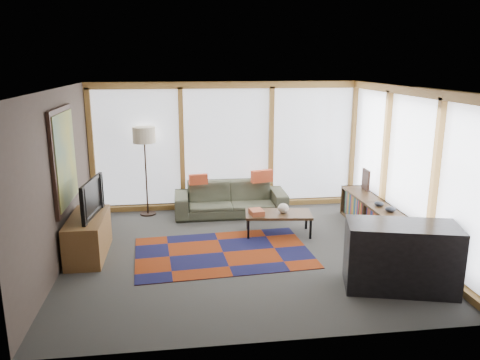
{
  "coord_description": "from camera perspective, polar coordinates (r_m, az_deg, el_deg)",
  "views": [
    {
      "loc": [
        -0.97,
        -6.95,
        2.98
      ],
      "look_at": [
        0.0,
        0.4,
        1.1
      ],
      "focal_mm": 35.0,
      "sensor_mm": 36.0,
      "label": 1
    }
  ],
  "objects": [
    {
      "name": "ground",
      "position": [
        7.62,
        0.4,
        -8.78
      ],
      "size": [
        5.5,
        5.5,
        0.0
      ],
      "primitive_type": "plane",
      "color": "#31312E",
      "rests_on": "ground"
    },
    {
      "name": "room_envelope",
      "position": [
        7.78,
        3.46,
        3.55
      ],
      "size": [
        5.52,
        5.02,
        2.62
      ],
      "color": "#3F342E",
      "rests_on": "ground"
    },
    {
      "name": "rug",
      "position": [
        7.6,
        -2.08,
        -8.81
      ],
      "size": [
        2.88,
        1.96,
        0.01
      ],
      "primitive_type": "cube",
      "rotation": [
        0.0,
        0.0,
        0.07
      ],
      "color": "maroon",
      "rests_on": "ground"
    },
    {
      "name": "sofa",
      "position": [
        9.34,
        -1.17,
        -2.3
      ],
      "size": [
        2.21,
        0.88,
        0.64
      ],
      "primitive_type": "imported",
      "rotation": [
        0.0,
        0.0,
        -0.01
      ],
      "color": "#373A2C",
      "rests_on": "ground"
    },
    {
      "name": "pillow_left",
      "position": [
        9.18,
        -5.11,
        0.08
      ],
      "size": [
        0.38,
        0.17,
        0.2
      ],
      "primitive_type": "cube",
      "rotation": [
        0.0,
        0.0,
        0.16
      ],
      "color": "#B44022",
      "rests_on": "sofa"
    },
    {
      "name": "pillow_right",
      "position": [
        9.32,
        2.69,
        0.47
      ],
      "size": [
        0.45,
        0.23,
        0.24
      ],
      "primitive_type": "cube",
      "rotation": [
        0.0,
        0.0,
        0.24
      ],
      "color": "#B44022",
      "rests_on": "sofa"
    },
    {
      "name": "floor_lamp",
      "position": [
        9.37,
        -11.4,
        1.02
      ],
      "size": [
        0.44,
        0.44,
        1.77
      ],
      "primitive_type": null,
      "color": "#2E2018",
      "rests_on": "ground"
    },
    {
      "name": "coffee_table",
      "position": [
        8.36,
        4.67,
        -5.29
      ],
      "size": [
        1.22,
        0.71,
        0.38
      ],
      "primitive_type": null,
      "rotation": [
        0.0,
        0.0,
        -0.12
      ],
      "color": "#352212",
      "rests_on": "ground"
    },
    {
      "name": "book_stack",
      "position": [
        8.18,
        2.03,
        -3.94
      ],
      "size": [
        0.26,
        0.3,
        0.09
      ],
      "primitive_type": "cube",
      "rotation": [
        0.0,
        0.0,
        0.15
      ],
      "color": "#9B4729",
      "rests_on": "coffee_table"
    },
    {
      "name": "vase",
      "position": [
        8.29,
        5.3,
        -3.44
      ],
      "size": [
        0.23,
        0.23,
        0.17
      ],
      "primitive_type": "ellipsoid",
      "rotation": [
        0.0,
        0.0,
        -0.16
      ],
      "color": "beige",
      "rests_on": "coffee_table"
    },
    {
      "name": "bookshelf",
      "position": [
        8.69,
        15.97,
        -4.38
      ],
      "size": [
        0.42,
        2.3,
        0.57
      ],
      "primitive_type": null,
      "color": "#352212",
      "rests_on": "ground"
    },
    {
      "name": "bowl_a",
      "position": [
        8.11,
        17.85,
        -3.4
      ],
      "size": [
        0.2,
        0.2,
        0.09
      ],
      "primitive_type": "ellipsoid",
      "rotation": [
        0.0,
        0.0,
        0.08
      ],
      "color": "black",
      "rests_on": "bookshelf"
    },
    {
      "name": "bowl_b",
      "position": [
        8.37,
        16.59,
        -2.78
      ],
      "size": [
        0.19,
        0.19,
        0.08
      ],
      "primitive_type": "ellipsoid",
      "rotation": [
        0.0,
        0.0,
        0.19
      ],
      "color": "black",
      "rests_on": "bookshelf"
    },
    {
      "name": "shelf_picture",
      "position": [
        9.31,
        15.09,
        0.04
      ],
      "size": [
        0.04,
        0.31,
        0.4
      ],
      "primitive_type": "cube",
      "rotation": [
        0.0,
        0.0,
        -0.0
      ],
      "color": "black",
      "rests_on": "bookshelf"
    },
    {
      "name": "tv_console",
      "position": [
        7.76,
        -18.02,
        -6.54
      ],
      "size": [
        0.54,
        1.28,
        0.64
      ],
      "primitive_type": "cube",
      "color": "brown",
      "rests_on": "ground"
    },
    {
      "name": "television",
      "position": [
        7.61,
        -18.28,
        -2.1
      ],
      "size": [
        0.26,
        1.03,
        0.59
      ],
      "primitive_type": "imported",
      "rotation": [
        0.0,
        0.0,
        1.44
      ],
      "color": "black",
      "rests_on": "tv_console"
    },
    {
      "name": "bar_counter",
      "position": [
        6.67,
        19.03,
        -8.83
      ],
      "size": [
        1.56,
        1.02,
        0.91
      ],
      "primitive_type": "cube",
      "rotation": [
        0.0,
        0.0,
        -0.26
      ],
      "color": "black",
      "rests_on": "ground"
    }
  ]
}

